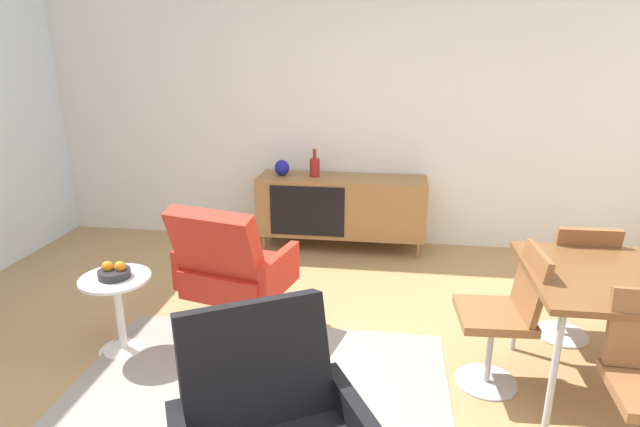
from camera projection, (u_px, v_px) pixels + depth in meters
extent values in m
plane|color=tan|center=(334.00, 399.00, 2.93)|extent=(8.32, 8.32, 0.00)
cube|color=white|center=(366.00, 102.00, 4.95)|extent=(6.80, 0.12, 2.80)
cube|color=olive|center=(341.00, 206.00, 4.99)|extent=(1.60, 0.44, 0.56)
cube|color=black|center=(307.00, 211.00, 4.81)|extent=(0.70, 0.01, 0.48)
cylinder|color=olive|center=(264.00, 243.00, 5.04)|extent=(0.03, 0.03, 0.16)
cylinder|color=olive|center=(418.00, 251.00, 4.84)|extent=(0.03, 0.03, 0.16)
cylinder|color=olive|center=(272.00, 231.00, 5.36)|extent=(0.03, 0.03, 0.16)
cylinder|color=olive|center=(416.00, 238.00, 5.16)|extent=(0.03, 0.03, 0.16)
ellipsoid|color=navy|center=(282.00, 168.00, 4.95)|extent=(0.14, 0.14, 0.15)
cylinder|color=maroon|center=(315.00, 168.00, 4.91)|extent=(0.10, 0.10, 0.17)
cylinder|color=maroon|center=(315.00, 154.00, 4.87)|extent=(0.03, 0.03, 0.09)
cylinder|color=#B7B7BC|center=(553.00, 374.00, 2.57)|extent=(0.04, 0.04, 0.70)
cylinder|color=#B7B7BC|center=(518.00, 301.00, 3.31)|extent=(0.04, 0.04, 0.70)
cube|color=brown|center=(570.00, 276.00, 3.44)|extent=(0.41, 0.41, 0.05)
cube|color=brown|center=(585.00, 256.00, 3.21)|extent=(0.38, 0.10, 0.38)
cylinder|color=#B7B7BC|center=(565.00, 307.00, 3.52)|extent=(0.04, 0.04, 0.42)
cylinder|color=#B7B7BC|center=(560.00, 334.00, 3.58)|extent=(0.36, 0.36, 0.01)
cube|color=brown|center=(494.00, 315.00, 2.94)|extent=(0.42, 0.42, 0.05)
cube|color=brown|center=(531.00, 282.00, 2.86)|extent=(0.11, 0.38, 0.38)
cylinder|color=#B7B7BC|center=(489.00, 351.00, 3.01)|extent=(0.04, 0.04, 0.42)
cylinder|color=#B7B7BC|center=(486.00, 381.00, 3.08)|extent=(0.36, 0.36, 0.01)
cube|color=red|center=(238.00, 276.00, 3.60)|extent=(0.72, 0.69, 0.20)
cube|color=red|center=(216.00, 246.00, 3.30)|extent=(0.65, 0.41, 0.51)
cube|color=red|center=(280.00, 273.00, 3.46)|extent=(0.18, 0.50, 0.28)
cube|color=red|center=(197.00, 258.00, 3.70)|extent=(0.18, 0.50, 0.28)
cylinder|color=#B7B7BC|center=(239.00, 307.00, 3.68)|extent=(0.06, 0.06, 0.28)
cylinder|color=#B7B7BC|center=(240.00, 323.00, 3.72)|extent=(0.48, 0.48, 0.02)
cube|color=black|center=(255.00, 363.00, 2.08)|extent=(0.65, 0.53, 0.51)
cylinder|color=white|center=(115.00, 279.00, 3.26)|extent=(0.44, 0.44, 0.02)
cylinder|color=white|center=(120.00, 315.00, 3.34)|extent=(0.05, 0.05, 0.50)
cone|color=white|center=(124.00, 348.00, 3.41)|extent=(0.32, 0.32, 0.02)
cylinder|color=#262628|center=(114.00, 274.00, 3.25)|extent=(0.20, 0.20, 0.05)
sphere|color=orange|center=(120.00, 267.00, 3.24)|extent=(0.07, 0.07, 0.07)
sphere|color=orange|center=(107.00, 266.00, 3.24)|extent=(0.07, 0.07, 0.07)
cube|color=gray|center=(253.00, 402.00, 2.90)|extent=(2.20, 1.70, 0.01)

